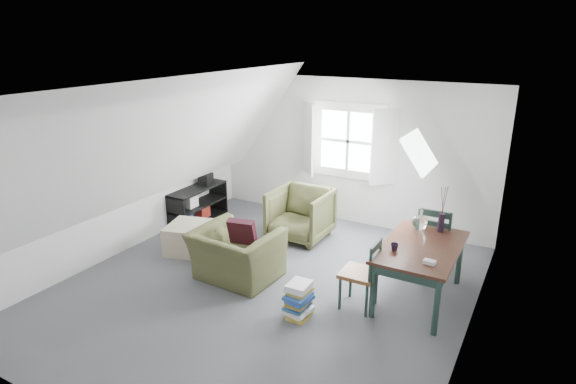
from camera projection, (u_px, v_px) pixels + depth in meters
The scene contains 24 objects.
floor at pixel (265, 287), 6.36m from camera, with size 5.50×5.50×0.00m, color #4D4D52.
ceiling at pixel (262, 96), 5.57m from camera, with size 5.50×5.50×0.00m, color white.
wall_back at pixel (349, 152), 8.24m from camera, with size 5.00×5.00×0.00m, color silver.
wall_front at pixel (75, 300), 3.68m from camera, with size 5.00×5.00×0.00m, color silver.
wall_left at pixel (121, 171), 7.12m from camera, with size 5.50×5.50×0.00m, color silver.
wall_right at pixel (476, 238), 4.81m from camera, with size 5.50×5.50×0.00m, color silver.
slope_left at pixel (166, 143), 6.51m from camera, with size 5.50×5.50×0.00m, color white.
slope_right at pixel (388, 174), 5.08m from camera, with size 5.50×5.50×0.00m, color white.
dormer_window at pixel (347, 142), 8.12m from camera, with size 1.71×0.35×1.30m.
skylight at pixel (419, 152), 6.17m from camera, with size 0.55×0.75×0.04m, color white.
armchair_near at pixel (237, 278), 6.60m from camera, with size 1.08×0.94×0.70m, color #414523.
armchair_far at pixel (300, 238), 7.89m from camera, with size 0.89×0.91×0.83m, color #414523.
throw_pillow at pixel (242, 232), 6.53m from camera, with size 0.37×0.11×0.37m, color #370F1A.
ottoman at pixel (191, 238), 7.35m from camera, with size 0.65×0.65×0.43m, color tan.
dining_table at pixel (421, 253), 5.88m from camera, with size 0.89×1.48×0.74m.
demijohn at pixel (420, 222), 6.25m from camera, with size 0.20×0.20×0.29m.
vase_twigs at pixel (441, 222), 6.22m from camera, with size 0.08×0.09×0.62m.
cup at pixel (394, 250), 5.72m from camera, with size 0.09×0.09×0.09m, color black.
paper_box at pixel (429, 262), 5.38m from camera, with size 0.13×0.09×0.04m, color white.
dining_chair_far at pixel (436, 239), 6.59m from camera, with size 0.46×0.46×0.98m.
dining_chair_near at pixel (362, 273), 5.76m from camera, with size 0.42×0.42×0.89m.
media_shelf at pixel (197, 206), 8.51m from camera, with size 0.40×1.20×0.61m.
electronics_box at pixel (206, 179), 8.62m from camera, with size 0.18×0.25×0.20m, color black.
magazine_stack at pixel (299, 300), 5.64m from camera, with size 0.32×0.38×0.43m.
Camera 1 is at (3.00, -4.78, 3.20)m, focal length 30.00 mm.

